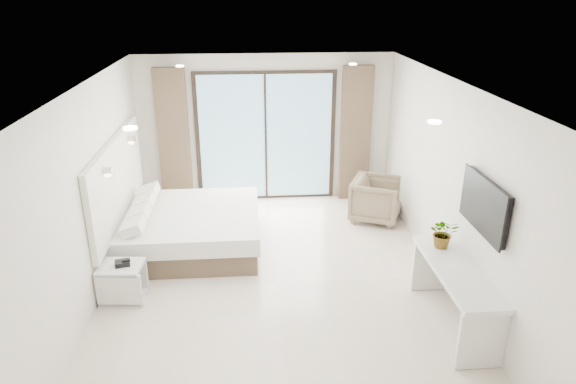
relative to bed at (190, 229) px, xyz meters
name	(u,v)px	position (x,y,z in m)	size (l,w,h in m)	color
ground	(276,283)	(1.27, -1.16, -0.31)	(6.20, 6.20, 0.00)	beige
room_shell	(257,154)	(1.07, -0.31, 1.28)	(4.62, 6.22, 2.72)	silver
bed	(190,229)	(0.00, 0.00, 0.00)	(2.09, 1.99, 0.72)	brown
nightstand	(123,282)	(-0.72, -1.38, -0.06)	(0.57, 0.49, 0.49)	silver
phone	(122,263)	(-0.69, -1.38, 0.22)	(0.18, 0.14, 0.06)	black
console_desk	(456,283)	(3.31, -2.25, 0.26)	(0.53, 1.70, 0.77)	silver
plant	(443,236)	(3.31, -1.73, 0.61)	(0.34, 0.38, 0.30)	#33662D
armchair	(377,197)	(3.12, 0.77, 0.10)	(0.80, 0.75, 0.82)	#837856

